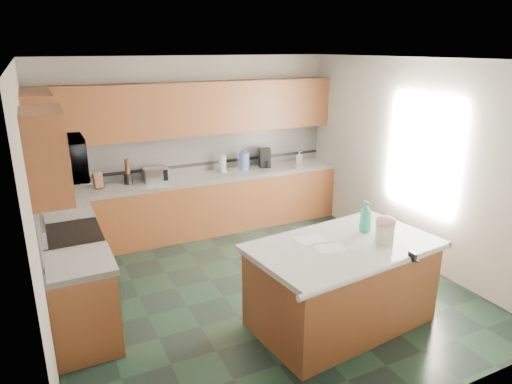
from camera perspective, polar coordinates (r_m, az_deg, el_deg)
floor at (r=5.70m, az=0.20°, el=-11.97°), size 4.60×4.60×0.00m
ceiling at (r=4.96m, az=0.23°, el=16.28°), size 4.60×4.60×0.00m
wall_back at (r=7.26m, az=-7.97°, el=5.83°), size 4.60×0.04×2.70m
wall_front at (r=3.39m, az=18.09°, el=-9.02°), size 4.60×0.04×2.70m
wall_left at (r=4.68m, az=-26.19°, el=-2.55°), size 0.04×4.60×2.70m
wall_right at (r=6.50m, az=18.90°, el=3.65°), size 0.04×4.60×2.70m
back_base_cab at (r=7.21m, az=-6.86°, el=-1.79°), size 4.60×0.60×0.86m
back_countertop at (r=7.08m, az=-6.99°, el=1.72°), size 4.60×0.64×0.06m
back_upper_cab at (r=6.99m, az=-7.69°, el=10.30°), size 4.60×0.33×0.78m
back_backsplash at (r=7.25m, az=-7.85°, el=4.90°), size 4.60×0.02×0.63m
back_accent_band at (r=7.29m, az=-7.78°, el=3.40°), size 4.60×0.01×0.05m
left_base_cab_rear at (r=6.21m, az=-22.31°, el=-6.36°), size 0.60×0.82×0.86m
left_counter_rear at (r=6.05m, az=-22.81°, el=-2.37°), size 0.64×0.82×0.06m
left_base_cab_front at (r=4.84m, az=-20.77°, el=-13.22°), size 0.60×0.72×0.86m
left_counter_front at (r=4.63m, az=-21.39°, el=-8.31°), size 0.64×0.72×0.06m
left_backsplash at (r=5.24m, az=-25.78°, el=-1.78°), size 0.02×2.30×0.63m
left_accent_band at (r=5.30m, az=-25.43°, el=-3.76°), size 0.01×2.30×0.05m
left_upper_cab_rear at (r=5.93m, az=-25.42°, el=7.44°), size 0.33×1.09×0.78m
left_upper_cab_front at (r=4.29m, az=-24.74°, el=4.18°), size 0.33×0.72×0.78m
range_body at (r=5.49m, az=-21.63°, el=-9.38°), size 0.60×0.76×0.88m
range_oven_door at (r=5.53m, az=-18.57°, el=-9.31°), size 0.02×0.68×0.55m
range_cooktop at (r=5.31m, az=-22.19°, el=-4.94°), size 0.62×0.78×0.04m
range_handle at (r=5.37m, az=-18.64°, el=-5.64°), size 0.02×0.66×0.02m
range_backguard at (r=5.26m, az=-25.15°, el=-4.11°), size 0.06×0.76×0.18m
microwave at (r=5.06m, az=-23.28°, el=3.80°), size 0.50×0.73×0.41m
island_base at (r=4.96m, az=10.62°, el=-11.52°), size 1.91×1.22×0.86m
island_top at (r=4.75m, az=10.93°, el=-6.67°), size 2.02×1.33×0.06m
island_bullnose at (r=4.36m, az=15.41°, el=-9.32°), size 1.90×0.27×0.06m
treat_jar at (r=4.82m, az=15.80°, el=-5.03°), size 0.23×0.23×0.19m
treat_jar_lid at (r=4.77m, az=15.93°, el=-3.61°), size 0.21×0.21×0.13m
treat_jar_knob at (r=4.76m, az=15.97°, el=-3.11°), size 0.07×0.02×0.02m
treat_jar_knob_end_l at (r=4.73m, az=15.67°, el=-3.18°), size 0.04×0.04×0.04m
treat_jar_knob_end_r at (r=4.78m, az=16.28°, el=-3.04°), size 0.04×0.04×0.04m
soap_bottle_island at (r=5.01m, az=13.56°, el=-3.03°), size 0.14×0.14×0.34m
paper_sheet_a at (r=4.61m, az=9.26°, el=-6.94°), size 0.33×0.27×0.00m
paper_sheet_b at (r=4.78m, az=6.84°, el=-5.89°), size 0.31×0.25×0.00m
clamp_body at (r=4.60m, az=18.97°, el=-7.62°), size 0.03×0.10×0.09m
clamp_handle at (r=4.58m, az=19.44°, el=-8.10°), size 0.02×0.07×0.02m
knife_block at (r=6.77m, az=-19.13°, el=1.35°), size 0.14×0.18×0.24m
utensil_crock at (r=6.87m, az=-15.68°, el=1.60°), size 0.12×0.12×0.15m
utensil_bundle at (r=6.82m, az=-15.81°, el=3.10°), size 0.07×0.07×0.22m
toaster_oven at (r=6.91m, az=-12.46°, el=2.17°), size 0.36×0.25×0.20m
toaster_oven_door at (r=6.80m, az=-12.23°, el=1.94°), size 0.31×0.01×0.16m
paper_towel at (r=7.26m, az=-4.22°, el=3.55°), size 0.12×0.12×0.26m
paper_towel_base at (r=7.29m, az=-4.19°, el=2.60°), size 0.18×0.18×0.01m
water_jug at (r=7.36m, az=-1.50°, el=3.86°), size 0.17×0.17×0.28m
water_jug_neck at (r=7.32m, az=-1.51°, el=5.10°), size 0.08×0.08×0.04m
coffee_maker at (r=7.54m, az=1.09°, el=4.30°), size 0.24×0.25×0.31m
coffee_carafe at (r=7.52m, az=1.25°, el=3.55°), size 0.13×0.13×0.13m
soap_bottle_back at (r=7.84m, az=5.44°, el=4.36°), size 0.13×0.13×0.21m
soap_back_cap at (r=7.81m, az=5.47°, el=5.21°), size 0.02×0.02×0.03m
window_light_proxy at (r=6.32m, az=20.10°, el=4.53°), size 0.02×1.40×1.10m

